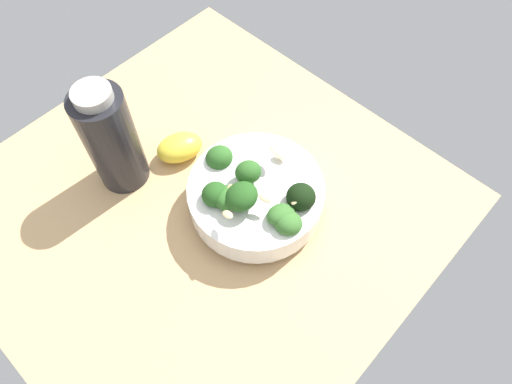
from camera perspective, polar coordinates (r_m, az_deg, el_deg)
ground_plane at (r=66.12cm, az=-6.44°, el=-2.24°), size 58.58×58.58×3.99cm
bowl_of_broccoli at (r=60.36cm, az=-0.07°, el=-0.35°), size 17.66×18.20×9.46cm
lemon_wedge at (r=67.83cm, az=-9.32°, el=5.40°), size 7.89×6.76×3.60cm
bottle_tall at (r=62.74cm, az=-17.29°, el=6.20°), size 6.76×6.76×16.79cm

